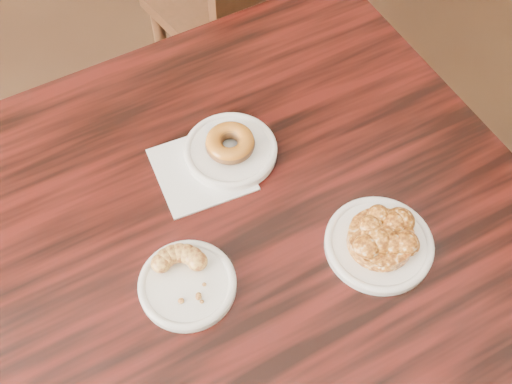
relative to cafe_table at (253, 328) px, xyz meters
name	(u,v)px	position (x,y,z in m)	size (l,w,h in m)	color
room_walls	(434,65)	(-0.02, -0.27, 1.02)	(5.02, 5.02, 2.80)	tan
cafe_table	(253,328)	(0.00, 0.00, 0.00)	(0.94, 0.94, 0.75)	black
chair_far	(235,7)	(0.30, 0.82, 0.08)	(0.41, 0.41, 0.90)	black
napkin	(202,169)	(-0.02, 0.16, 0.38)	(0.15, 0.15, 0.00)	white
plate_donut	(231,151)	(0.03, 0.17, 0.38)	(0.16, 0.16, 0.01)	white
plate_cruller	(187,285)	(-0.12, -0.03, 0.38)	(0.15, 0.15, 0.01)	white
plate_fritter	(379,244)	(0.18, -0.09, 0.38)	(0.17, 0.17, 0.01)	white
glazed_donut	(230,143)	(0.03, 0.17, 0.41)	(0.08, 0.08, 0.03)	#905215
apple_fritter	(381,237)	(0.18, -0.09, 0.40)	(0.14, 0.14, 0.03)	#471E07
cruller_fragment	(186,279)	(-0.12, -0.03, 0.40)	(0.10, 0.10, 0.03)	brown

